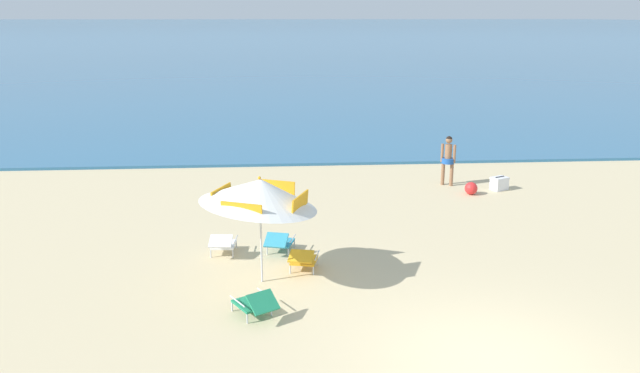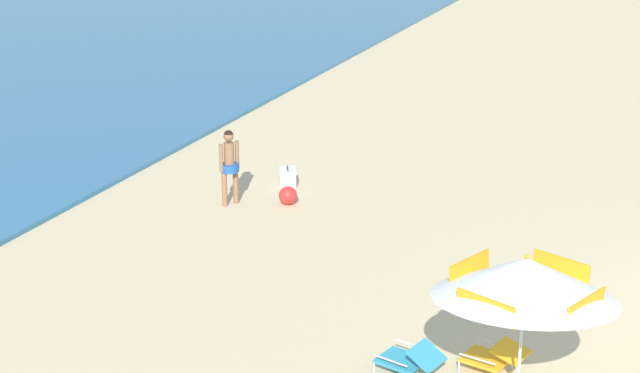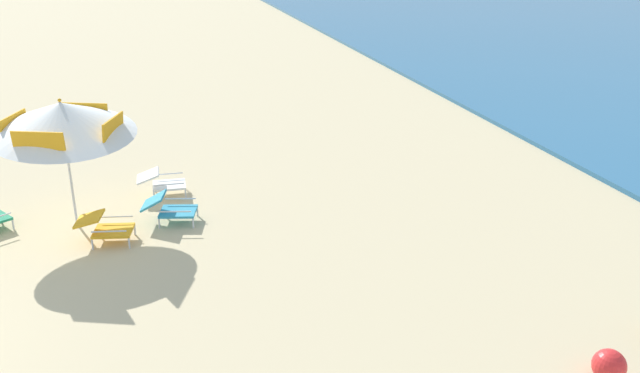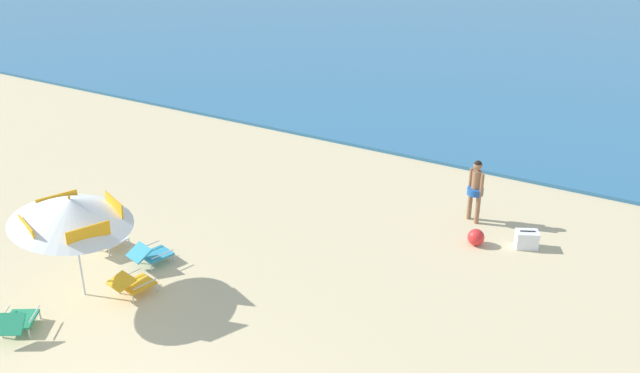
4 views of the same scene
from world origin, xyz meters
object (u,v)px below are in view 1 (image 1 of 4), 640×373
(lounge_chair_under_umbrella, at_px, (255,303))
(beach_ball, at_px, (471,188))
(lounge_chair_beside_umbrella, at_px, (303,259))
(lounge_chair_facing_sea, at_px, (223,243))
(person_standing_near_shore, at_px, (448,157))
(beach_umbrella_striped_main, at_px, (260,192))
(lounge_chair_spare_folded, at_px, (279,242))
(cooler_box, at_px, (499,183))

(lounge_chair_under_umbrella, relative_size, beach_ball, 2.70)
(lounge_chair_under_umbrella, bearing_deg, lounge_chair_beside_umbrella, 64.74)
(lounge_chair_beside_umbrella, bearing_deg, lounge_chair_facing_sea, 149.55)
(lounge_chair_beside_umbrella, height_order, person_standing_near_shore, person_standing_near_shore)
(lounge_chair_under_umbrella, distance_m, lounge_chair_facing_sea, 3.13)
(beach_umbrella_striped_main, relative_size, lounge_chair_spare_folded, 2.80)
(lounge_chair_under_umbrella, height_order, lounge_chair_spare_folded, lounge_chair_under_umbrella)
(beach_umbrella_striped_main, xyz_separation_m, cooler_box, (7.17, 6.33, -1.68))
(beach_umbrella_striped_main, xyz_separation_m, lounge_chair_under_umbrella, (-0.09, -1.51, -1.61))
(lounge_chair_facing_sea, bearing_deg, cooler_box, 30.86)
(cooler_box, distance_m, beach_ball, 1.12)
(lounge_chair_facing_sea, height_order, person_standing_near_shore, person_standing_near_shore)
(lounge_chair_facing_sea, height_order, beach_ball, lounge_chair_facing_sea)
(beach_umbrella_striped_main, bearing_deg, lounge_chair_facing_sea, 121.00)
(lounge_chair_spare_folded, xyz_separation_m, person_standing_near_shore, (5.34, 5.44, 0.64))
(lounge_chair_under_umbrella, xyz_separation_m, lounge_chair_facing_sea, (-0.82, 3.02, 0.01))
(lounge_chair_beside_umbrella, xyz_separation_m, lounge_chair_facing_sea, (-1.76, 1.03, -0.00))
(person_standing_near_shore, distance_m, beach_ball, 1.38)
(lounge_chair_under_umbrella, height_order, person_standing_near_shore, person_standing_near_shore)
(lounge_chair_beside_umbrella, bearing_deg, beach_ball, 45.61)
(beach_umbrella_striped_main, height_order, cooler_box, beach_umbrella_striped_main)
(lounge_chair_facing_sea, bearing_deg, beach_umbrella_striped_main, -59.00)
(lounge_chair_spare_folded, bearing_deg, lounge_chair_beside_umbrella, -65.22)
(lounge_chair_facing_sea, xyz_separation_m, lounge_chair_spare_folded, (1.27, 0.03, -0.01))
(lounge_chair_beside_umbrella, height_order, lounge_chair_facing_sea, lounge_chair_facing_sea)
(lounge_chair_under_umbrella, height_order, beach_ball, lounge_chair_under_umbrella)
(lounge_chair_facing_sea, bearing_deg, person_standing_near_shore, 39.60)
(lounge_chair_under_umbrella, xyz_separation_m, lounge_chair_spare_folded, (0.45, 3.05, 0.00))
(lounge_chair_spare_folded, bearing_deg, beach_ball, 36.92)
(lounge_chair_facing_sea, xyz_separation_m, beach_ball, (7.04, 4.37, -0.09))
(beach_umbrella_striped_main, distance_m, cooler_box, 9.71)
(beach_umbrella_striped_main, relative_size, beach_ball, 7.30)
(beach_umbrella_striped_main, xyz_separation_m, lounge_chair_facing_sea, (-0.91, 1.51, -1.60))
(beach_umbrella_striped_main, xyz_separation_m, lounge_chair_beside_umbrella, (0.85, 0.48, -1.60))
(cooler_box, xyz_separation_m, beach_ball, (-1.03, -0.45, -0.01))
(lounge_chair_beside_umbrella, distance_m, cooler_box, 8.61)
(person_standing_near_shore, bearing_deg, lounge_chair_spare_folded, -134.47)
(lounge_chair_beside_umbrella, bearing_deg, cooler_box, 42.84)
(beach_umbrella_striped_main, bearing_deg, cooler_box, 41.46)
(lounge_chair_under_umbrella, height_order, cooler_box, lounge_chair_under_umbrella)
(person_standing_near_shore, distance_m, cooler_box, 1.75)
(beach_umbrella_striped_main, bearing_deg, beach_ball, 43.76)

